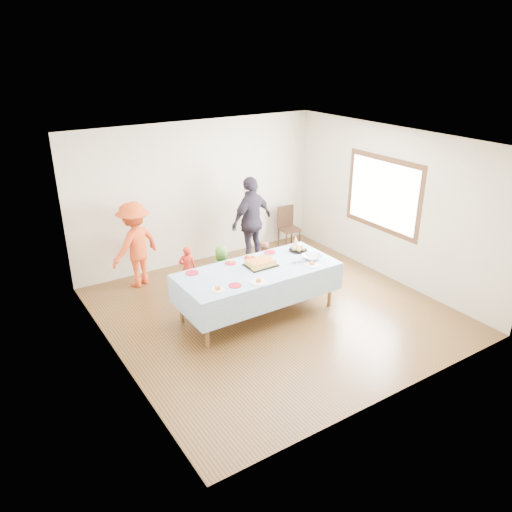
{
  "coord_description": "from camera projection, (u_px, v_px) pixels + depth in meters",
  "views": [
    {
      "loc": [
        -4.03,
        -5.75,
        3.98
      ],
      "look_at": [
        -0.13,
        0.3,
        0.88
      ],
      "focal_mm": 35.0,
      "sensor_mm": 36.0,
      "label": 1
    }
  ],
  "objects": [
    {
      "name": "plate_red_far_b",
      "position": [
        230.0,
        263.0,
        7.82
      ],
      "size": [
        0.18,
        0.18,
        0.01
      ],
      "primitive_type": "cylinder",
      "color": "red",
      "rests_on": "party_table"
    },
    {
      "name": "plate_red_near",
      "position": [
        235.0,
        285.0,
        7.11
      ],
      "size": [
        0.19,
        0.19,
        0.01
      ],
      "primitive_type": "cylinder",
      "color": "red",
      "rests_on": "party_table"
    },
    {
      "name": "plate_red_far_a",
      "position": [
        192.0,
        273.0,
        7.49
      ],
      "size": [
        0.2,
        0.2,
        0.01
      ],
      "primitive_type": "cylinder",
      "color": "red",
      "rests_on": "party_table"
    },
    {
      "name": "punch_bowl",
      "position": [
        312.0,
        257.0,
        7.96
      ],
      "size": [
        0.3,
        0.3,
        0.07
      ],
      "primitive_type": "imported",
      "color": "silver",
      "rests_on": "party_table"
    },
    {
      "name": "ground",
      "position": [
        273.0,
        311.0,
        8.02
      ],
      "size": [
        5.0,
        5.0,
        0.0
      ],
      "primitive_type": "plane",
      "color": "#442C13",
      "rests_on": "ground"
    },
    {
      "name": "toddler_right",
      "position": [
        263.0,
        263.0,
        8.76
      ],
      "size": [
        0.44,
        0.37,
        0.8
      ],
      "primitive_type": "imported",
      "rotation": [
        0.0,
        0.0,
        3.32
      ],
      "color": "tan",
      "rests_on": "ground"
    },
    {
      "name": "fork_pile",
      "position": [
        297.0,
        260.0,
        7.85
      ],
      "size": [
        0.24,
        0.18,
        0.07
      ],
      "primitive_type": null,
      "color": "white",
      "rests_on": "party_table"
    },
    {
      "name": "toddler_left",
      "position": [
        188.0,
        268.0,
        8.54
      ],
      "size": [
        0.35,
        0.29,
        0.81
      ],
      "primitive_type": "imported",
      "rotation": [
        0.0,
        0.0,
        2.75
      ],
      "color": "red",
      "rests_on": "ground"
    },
    {
      "name": "toddler_mid",
      "position": [
        222.0,
        270.0,
        8.42
      ],
      "size": [
        0.47,
        0.35,
        0.87
      ],
      "primitive_type": "imported",
      "rotation": [
        0.0,
        0.0,
        2.95
      ],
      "color": "#477F2A",
      "rests_on": "ground"
    },
    {
      "name": "plate_white_mid",
      "position": [
        259.0,
        282.0,
        7.2
      ],
      "size": [
        0.24,
        0.24,
        0.01
      ],
      "primitive_type": "cylinder",
      "color": "white",
      "rests_on": "party_table"
    },
    {
      "name": "plate_white_right",
      "position": [
        312.0,
        265.0,
        7.75
      ],
      "size": [
        0.24,
        0.24,
        0.01
      ],
      "primitive_type": "cylinder",
      "color": "white",
      "rests_on": "party_table"
    },
    {
      "name": "rolls_tray",
      "position": [
        298.0,
        249.0,
        8.28
      ],
      "size": [
        0.31,
        0.31,
        0.09
      ],
      "color": "black",
      "rests_on": "party_table"
    },
    {
      "name": "party_table",
      "position": [
        258.0,
        272.0,
        7.66
      ],
      "size": [
        2.5,
        1.1,
        0.78
      ],
      "color": "brown",
      "rests_on": "ground"
    },
    {
      "name": "birthday_cake",
      "position": [
        261.0,
        263.0,
        7.73
      ],
      "size": [
        0.47,
        0.36,
        0.08
      ],
      "color": "black",
      "rests_on": "party_table"
    },
    {
      "name": "plate_white_left",
      "position": [
        218.0,
        290.0,
        6.98
      ],
      "size": [
        0.2,
        0.2,
        0.01
      ],
      "primitive_type": "cylinder",
      "color": "white",
      "rests_on": "party_table"
    },
    {
      "name": "dining_chair",
      "position": [
        288.0,
        224.0,
        10.38
      ],
      "size": [
        0.4,
        0.4,
        0.86
      ],
      "rotation": [
        0.0,
        0.0,
        -0.09
      ],
      "color": "black",
      "rests_on": "ground"
    },
    {
      "name": "adult_left",
      "position": [
        135.0,
        245.0,
        8.6
      ],
      "size": [
        1.13,
        0.91,
        1.52
      ],
      "primitive_type": "imported",
      "rotation": [
        0.0,
        0.0,
        3.55
      ],
      "color": "#D3461A",
      "rests_on": "ground"
    },
    {
      "name": "plate_red_far_d",
      "position": [
        270.0,
        252.0,
        8.22
      ],
      "size": [
        0.19,
        0.19,
        0.01
      ],
      "primitive_type": "cylinder",
      "color": "red",
      "rests_on": "party_table"
    },
    {
      "name": "plate_red_far_c",
      "position": [
        249.0,
        258.0,
        8.02
      ],
      "size": [
        0.17,
        0.17,
        0.01
      ],
      "primitive_type": "cylinder",
      "color": "red",
      "rests_on": "party_table"
    },
    {
      "name": "party_hat",
      "position": [
        296.0,
        240.0,
        8.49
      ],
      "size": [
        0.1,
        0.1,
        0.17
      ],
      "primitive_type": "cone",
      "color": "white",
      "rests_on": "party_table"
    },
    {
      "name": "adult_right",
      "position": [
        252.0,
        221.0,
        9.45
      ],
      "size": [
        1.08,
        0.66,
        1.71
      ],
      "primitive_type": "imported",
      "rotation": [
        0.0,
        0.0,
        3.4
      ],
      "color": "#2A2432",
      "rests_on": "ground"
    },
    {
      "name": "room_walls",
      "position": [
        277.0,
        205.0,
        7.35
      ],
      "size": [
        5.04,
        5.04,
        2.72
      ],
      "color": "beige",
      "rests_on": "ground"
    }
  ]
}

